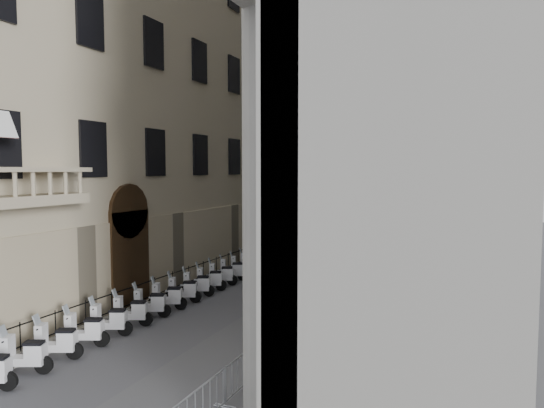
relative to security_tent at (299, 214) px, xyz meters
The scene contains 33 objects.
far_building 22.03m from the security_tent, 78.69° to the left, with size 22.00×10.00×30.00m, color #B8B5AD.
iron_fence 12.35m from the security_tent, 93.34° to the right, with size 0.30×28.00×1.40m, color black, non-canonical shape.
blue_awning 9.17m from the security_tent, 27.30° to the right, with size 1.60×3.00×3.00m, color navy, non-canonical shape.
flag 25.16m from the security_tent, 90.92° to the right, with size 1.00×1.40×8.20m, color #9E0C11, non-canonical shape.
scooter_1 24.79m from the security_tent, 89.76° to the right, with size 0.56×1.40×1.50m, color white, non-canonical shape.
scooter_2 23.58m from the security_tent, 89.74° to the right, with size 0.56×1.40×1.50m, color white, non-canonical shape.
scooter_3 22.36m from the security_tent, 89.73° to the right, with size 0.56×1.40×1.50m, color white, non-canonical shape.
scooter_4 21.14m from the security_tent, 89.71° to the right, with size 0.56×1.40×1.50m, color white, non-canonical shape.
scooter_5 19.93m from the security_tent, 89.69° to the right, with size 0.56×1.40×1.50m, color white, non-canonical shape.
scooter_6 18.71m from the security_tent, 89.67° to the right, with size 0.56×1.40×1.50m, color white, non-canonical shape.
scooter_7 17.50m from the security_tent, 89.65° to the right, with size 0.56×1.40×1.50m, color white, non-canonical shape.
scooter_8 16.29m from the security_tent, 89.62° to the right, with size 0.56×1.40×1.50m, color white, non-canonical shape.
scooter_9 15.08m from the security_tent, 89.59° to the right, with size 0.56×1.40×1.50m, color white, non-canonical shape.
scooter_10 13.88m from the security_tent, 89.56° to the right, with size 0.56×1.40×1.50m, color white, non-canonical shape.
scooter_11 12.68m from the security_tent, 89.51° to the right, with size 0.56×1.40×1.50m, color white, non-canonical shape.
scooter_12 11.49m from the security_tent, 89.46° to the right, with size 0.56×1.40×1.50m, color white, non-canonical shape.
scooter_13 10.31m from the security_tent, 89.39° to the right, with size 0.56×1.40×1.50m, color white, non-canonical shape.
scooter_14 9.13m from the security_tent, 89.31° to the right, with size 0.56×1.40×1.50m, color white, non-canonical shape.
scooter_15 7.97m from the security_tent, 89.19° to the right, with size 0.56×1.40×1.50m, color white, non-canonical shape.
barrier_1 23.97m from the security_tent, 73.66° to the right, with size 0.60×2.40×1.10m, color #ADAFB5, non-canonical shape.
barrier_2 21.60m from the security_tent, 71.78° to the right, with size 0.60×2.40×1.10m, color #ADAFB5, non-canonical shape.
barrier_3 19.27m from the security_tent, 69.43° to the right, with size 0.60×2.40×1.10m, color #ADAFB5, non-canonical shape.
barrier_4 16.98m from the security_tent, 66.42° to the right, with size 0.60×2.40×1.10m, color #ADAFB5, non-canonical shape.
barrier_5 14.76m from the security_tent, 62.46° to the right, with size 0.60×2.40×1.10m, color #ADAFB5, non-canonical shape.
barrier_6 12.64m from the security_tent, 57.08° to the right, with size 0.60×2.40×1.10m, color #ADAFB5, non-canonical shape.
barrier_7 10.69m from the security_tent, 49.50° to the right, with size 0.60×2.40×1.10m, color #ADAFB5, non-canonical shape.
barrier_8 9.02m from the security_tent, 38.58° to the right, with size 0.60×2.40×1.10m, color #ADAFB5, non-canonical shape.
security_tent is the anchor object (origin of this frame).
street_lamp 4.48m from the security_tent, 92.69° to the right, with size 2.80×0.55×8.63m.
info_kiosk 8.15m from the security_tent, 85.11° to the right, with size 0.55×0.89×1.81m.
pedestrian_a 5.40m from the security_tent, 25.50° to the right, with size 0.74×0.48×2.02m, color #0D1534.
pedestrian_b 7.30m from the security_tent, 57.66° to the left, with size 0.78×0.61×1.61m, color black.
pedestrian_c 6.62m from the security_tent, 70.42° to the left, with size 0.98×0.64×2.01m, color black.
Camera 1 is at (9.02, -4.86, 6.19)m, focal length 32.00 mm.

